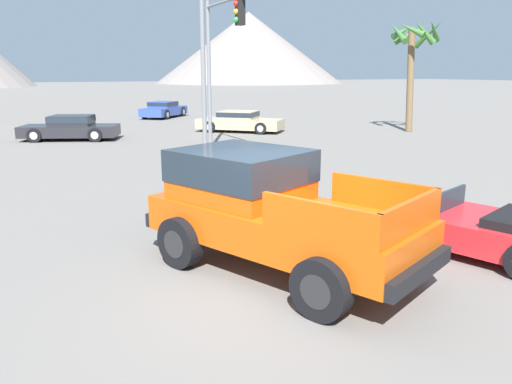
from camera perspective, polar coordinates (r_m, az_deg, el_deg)
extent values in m
plane|color=slate|center=(8.02, 2.95, -10.08)|extent=(320.00, 320.00, 0.00)
cube|color=#CC4C0C|center=(8.13, 3.08, -3.76)|extent=(3.56, 4.92, 0.60)
cube|color=#CC4C0C|center=(8.52, -1.70, 2.07)|extent=(2.40, 2.53, 0.84)
cube|color=#1E2833|center=(8.49, -1.71, 3.07)|extent=(2.45, 2.58, 0.54)
cube|color=#CC4C0C|center=(6.56, 7.06, -3.20)|extent=(0.80, 1.70, 0.48)
cube|color=#CC4C0C|center=(8.09, 14.26, -0.28)|extent=(0.80, 1.70, 0.48)
cube|color=#CC4C0C|center=(6.94, 17.26, -2.78)|extent=(1.71, 0.80, 0.48)
cube|color=black|center=(9.71, -7.83, -2.09)|extent=(1.77, 0.89, 0.24)
cube|color=black|center=(7.11, 18.19, -8.62)|extent=(1.77, 0.89, 0.24)
cylinder|color=black|center=(8.49, -8.65, -5.70)|extent=(0.61, 0.91, 0.86)
cylinder|color=#232326|center=(8.49, -8.65, -5.70)|extent=(0.47, 0.56, 0.48)
cylinder|color=black|center=(9.81, 0.05, -2.88)|extent=(0.61, 0.91, 0.86)
cylinder|color=#232326|center=(9.81, 0.05, -2.88)|extent=(0.47, 0.56, 0.48)
cylinder|color=black|center=(6.75, 7.48, -10.89)|extent=(0.61, 0.91, 0.86)
cylinder|color=#232326|center=(6.75, 7.48, -10.89)|extent=(0.47, 0.56, 0.48)
cylinder|color=black|center=(8.35, 14.95, -6.36)|extent=(0.61, 0.91, 0.86)
cylinder|color=#232326|center=(8.35, 14.95, -6.36)|extent=(0.47, 0.56, 0.48)
cube|color=red|center=(10.03, 23.13, -3.70)|extent=(3.00, 4.42, 0.49)
cube|color=#1E2833|center=(10.08, 21.01, -0.87)|extent=(1.42, 0.55, 0.37)
cube|color=black|center=(9.72, 27.18, -2.66)|extent=(1.51, 1.00, 0.16)
cylinder|color=black|center=(9.85, 14.40, -3.91)|extent=(0.42, 0.69, 0.65)
cylinder|color=#9E9EA3|center=(9.85, 14.40, -3.91)|extent=(0.34, 0.41, 0.36)
cylinder|color=black|center=(11.28, 18.77, -1.99)|extent=(0.42, 0.69, 0.65)
cylinder|color=#9E9EA3|center=(11.28, 18.77, -1.99)|extent=(0.34, 0.41, 0.36)
cube|color=#232328|center=(25.73, -20.49, 6.58)|extent=(4.80, 3.31, 0.52)
cube|color=#232328|center=(25.65, -20.34, 7.69)|extent=(2.32, 2.14, 0.47)
cube|color=#1E2833|center=(25.65, -20.35, 7.82)|extent=(2.37, 2.18, 0.28)
cylinder|color=black|center=(25.39, -24.01, 5.92)|extent=(0.69, 0.45, 0.65)
cylinder|color=#9E9EA3|center=(25.39, -24.01, 5.92)|extent=(0.42, 0.35, 0.36)
cylinder|color=black|center=(26.97, -22.80, 6.42)|extent=(0.69, 0.45, 0.65)
cylinder|color=#9E9EA3|center=(26.97, -22.80, 6.42)|extent=(0.42, 0.35, 0.36)
cylinder|color=black|center=(24.57, -17.91, 6.21)|extent=(0.69, 0.45, 0.65)
cylinder|color=#9E9EA3|center=(24.57, -17.91, 6.21)|extent=(0.42, 0.35, 0.36)
cylinder|color=black|center=(26.20, -17.03, 6.70)|extent=(0.69, 0.45, 0.65)
cylinder|color=#9E9EA3|center=(26.20, -17.03, 6.70)|extent=(0.42, 0.35, 0.36)
cube|color=#334C9E|center=(36.62, -10.48, 9.09)|extent=(4.12, 4.26, 0.56)
cube|color=#334C9E|center=(36.49, -10.59, 9.82)|extent=(2.32, 2.33, 0.40)
cube|color=#1E2833|center=(36.49, -10.59, 9.90)|extent=(2.37, 2.38, 0.24)
cylinder|color=black|center=(38.16, -10.70, 9.06)|extent=(0.61, 0.64, 0.66)
cylinder|color=#9E9EA3|center=(38.16, -10.70, 9.06)|extent=(0.42, 0.43, 0.37)
cylinder|color=black|center=(37.42, -8.40, 9.06)|extent=(0.61, 0.64, 0.66)
cylinder|color=#9E9EA3|center=(37.42, -8.40, 9.06)|extent=(0.42, 0.43, 0.37)
cylinder|color=black|center=(35.89, -12.62, 8.69)|extent=(0.61, 0.64, 0.66)
cylinder|color=#9E9EA3|center=(35.89, -12.62, 8.69)|extent=(0.42, 0.43, 0.37)
cylinder|color=black|center=(35.10, -10.21, 8.70)|extent=(0.61, 0.64, 0.66)
cylinder|color=#9E9EA3|center=(35.10, -10.21, 8.70)|extent=(0.42, 0.43, 0.37)
cube|color=tan|center=(27.48, -1.81, 7.81)|extent=(4.61, 4.45, 0.53)
cube|color=tan|center=(27.47, -2.05, 8.80)|extent=(2.50, 2.48, 0.42)
cube|color=#1E2833|center=(27.47, -2.05, 8.90)|extent=(2.56, 2.54, 0.25)
cylinder|color=black|center=(27.91, 1.57, 7.64)|extent=(0.61, 0.59, 0.62)
cylinder|color=#9E9EA3|center=(27.91, 1.57, 7.64)|extent=(0.41, 0.40, 0.34)
cylinder|color=black|center=(26.24, 0.55, 7.27)|extent=(0.61, 0.59, 0.62)
cylinder|color=#9E9EA3|center=(26.24, 0.55, 7.27)|extent=(0.41, 0.40, 0.34)
cylinder|color=black|center=(28.79, -3.96, 7.80)|extent=(0.61, 0.59, 0.62)
cylinder|color=#9E9EA3|center=(28.79, -3.96, 7.80)|extent=(0.41, 0.40, 0.34)
cylinder|color=black|center=(27.17, -5.27, 7.43)|extent=(0.61, 0.59, 0.62)
cylinder|color=#9E9EA3|center=(27.17, -5.27, 7.43)|extent=(0.41, 0.40, 0.34)
cylinder|color=slate|center=(21.47, -5.38, 12.98)|extent=(0.16, 0.16, 6.00)
cylinder|color=slate|center=(19.93, -3.59, 20.89)|extent=(0.11, 3.67, 0.11)
cube|color=black|center=(18.60, -1.83, 19.88)|extent=(0.26, 0.34, 0.90)
sphere|color=red|center=(18.57, -2.29, 20.73)|extent=(0.20, 0.20, 0.20)
sphere|color=orange|center=(18.54, -2.28, 19.90)|extent=(0.20, 0.20, 0.20)
sphere|color=green|center=(18.51, -2.27, 19.07)|extent=(0.20, 0.20, 0.20)
cylinder|color=slate|center=(15.37, -6.11, 16.16)|extent=(0.14, 0.14, 7.84)
cylinder|color=brown|center=(28.79, 17.22, 12.08)|extent=(0.36, 0.66, 5.49)
cone|color=#386B2D|center=(29.49, 19.11, 16.69)|extent=(0.54, 1.86, 1.44)
cone|color=#386B2D|center=(29.74, 17.44, 16.91)|extent=(1.85, 1.37, 1.24)
cone|color=#386B2D|center=(29.22, 16.43, 17.21)|extent=(1.68, 0.70, 0.94)
cone|color=#386B2D|center=(28.28, 15.92, 17.16)|extent=(0.84, 1.95, 1.32)
cone|color=#386B2D|center=(28.08, 17.37, 17.31)|extent=(1.02, 1.41, 0.93)
cone|color=#386B2D|center=(28.08, 18.66, 16.96)|extent=(1.44, 0.63, 1.31)
cone|color=#386B2D|center=(28.55, 19.68, 16.98)|extent=(1.71, 1.32, 1.11)
cone|color=gray|center=(144.27, -0.85, 16.14)|extent=(51.74, 51.74, 19.09)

